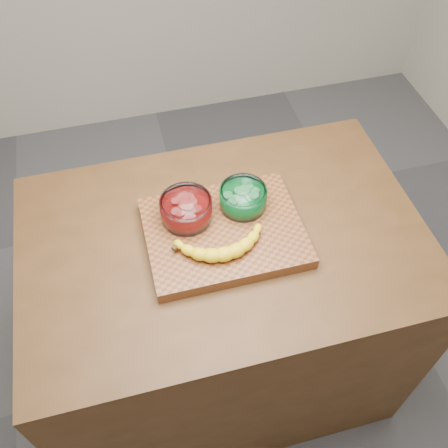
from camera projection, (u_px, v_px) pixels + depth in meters
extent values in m
plane|color=#505055|center=(224.00, 362.00, 2.17)|extent=(3.50, 3.50, 0.00)
cube|color=#4E3017|center=(224.00, 311.00, 1.82)|extent=(1.20, 0.80, 0.90)
cube|color=brown|center=(224.00, 233.00, 1.45)|extent=(0.45, 0.35, 0.04)
cylinder|color=white|center=(186.00, 209.00, 1.43)|extent=(0.15, 0.15, 0.07)
cylinder|color=#A81210|center=(187.00, 211.00, 1.44)|extent=(0.13, 0.13, 0.04)
cylinder|color=#D54643|center=(186.00, 205.00, 1.42)|extent=(0.12, 0.12, 0.02)
cylinder|color=white|center=(243.00, 198.00, 1.47)|extent=(0.14, 0.14, 0.06)
cylinder|color=#0B802D|center=(243.00, 200.00, 1.47)|extent=(0.12, 0.12, 0.04)
cylinder|color=#5DC671|center=(243.00, 193.00, 1.45)|extent=(0.11, 0.11, 0.02)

